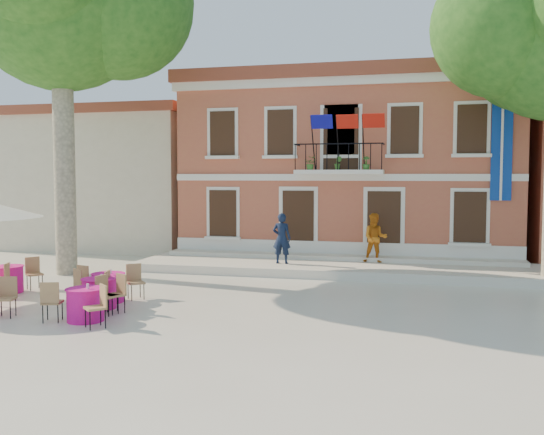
{
  "coord_description": "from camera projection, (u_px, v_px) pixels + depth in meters",
  "views": [
    {
      "loc": [
        4.98,
        -16.45,
        3.38
      ],
      "look_at": [
        -0.01,
        3.5,
        1.94
      ],
      "focal_mm": 40.0,
      "sensor_mm": 36.0,
      "label": 1
    }
  ],
  "objects": [
    {
      "name": "ground",
      "position": [
        243.0,
        293.0,
        17.36
      ],
      "size": [
        90.0,
        90.0,
        0.0
      ],
      "primitive_type": "plane",
      "color": "beige",
      "rests_on": "ground"
    },
    {
      "name": "main_building",
      "position": [
        353.0,
        166.0,
        26.28
      ],
      "size": [
        13.5,
        9.59,
        7.5
      ],
      "color": "#B05C3F",
      "rests_on": "ground"
    },
    {
      "name": "neighbor_west",
      "position": [
        124.0,
        178.0,
        30.08
      ],
      "size": [
        9.4,
        9.4,
        6.4
      ],
      "color": "beige",
      "rests_on": "ground"
    },
    {
      "name": "terrace",
      "position": [
        334.0,
        268.0,
        21.13
      ],
      "size": [
        14.0,
        3.4,
        0.3
      ],
      "primitive_type": "cube",
      "color": "silver",
      "rests_on": "ground"
    },
    {
      "name": "pedestrian_navy",
      "position": [
        282.0,
        238.0,
        21.09
      ],
      "size": [
        0.65,
        0.42,
        1.77
      ],
      "primitive_type": "imported",
      "rotation": [
        0.0,
        0.0,
        3.14
      ],
      "color": "#0F1933",
      "rests_on": "terrace"
    },
    {
      "name": "pedestrian_orange",
      "position": [
        375.0,
        238.0,
        21.32
      ],
      "size": [
        0.89,
        0.71,
        1.74
      ],
      "primitive_type": "imported",
      "rotation": [
        0.0,
        0.0,
        0.06
      ],
      "color": "orange",
      "rests_on": "terrace"
    },
    {
      "name": "cafe_table_0",
      "position": [
        8.0,
        278.0,
        17.45
      ],
      "size": [
        1.74,
        1.85,
        0.95
      ],
      "color": "#EE1689",
      "rests_on": "ground"
    },
    {
      "name": "cafe_table_1",
      "position": [
        85.0,
        303.0,
        14.01
      ],
      "size": [
        1.83,
        1.79,
        0.95
      ],
      "color": "#EE1689",
      "rests_on": "ground"
    },
    {
      "name": "cafe_table_3",
      "position": [
        108.0,
        286.0,
        16.14
      ],
      "size": [
        1.82,
        1.8,
        0.95
      ],
      "color": "#EE1689",
      "rests_on": "ground"
    },
    {
      "name": "cafe_table_4",
      "position": [
        99.0,
        292.0,
        15.35
      ],
      "size": [
        1.86,
        1.35,
        0.95
      ],
      "color": "#EE1689",
      "rests_on": "ground"
    }
  ]
}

